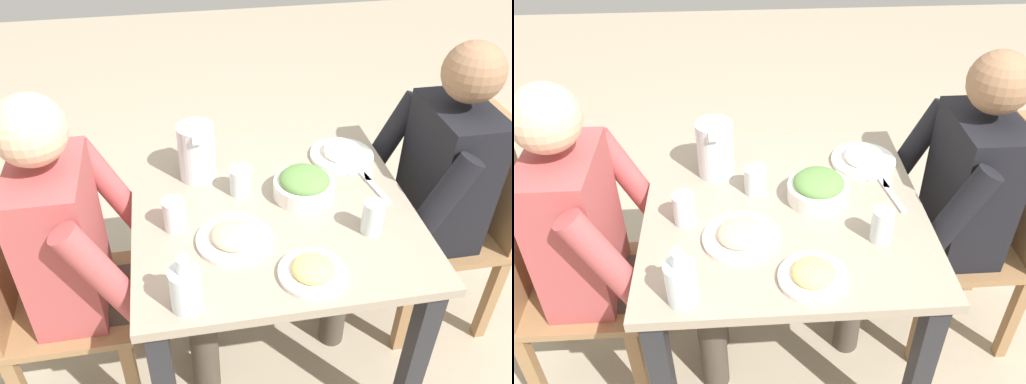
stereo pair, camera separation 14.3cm
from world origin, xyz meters
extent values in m
plane|color=tan|center=(0.00, 0.00, 0.00)|extent=(8.00, 8.00, 0.00)
cube|color=gray|center=(0.00, 0.00, 0.69)|extent=(0.86, 0.86, 0.03)
cube|color=#232328|center=(-0.37, -0.37, 0.34)|extent=(0.06, 0.06, 0.67)
cube|color=#232328|center=(0.37, -0.37, 0.34)|extent=(0.06, 0.06, 0.67)
cube|color=#232328|center=(0.37, 0.37, 0.34)|extent=(0.06, 0.06, 0.67)
cube|color=#997047|center=(-0.08, -0.83, 0.21)|extent=(0.04, 0.04, 0.41)
cube|color=#997047|center=(0.26, -0.83, 0.21)|extent=(0.04, 0.04, 0.41)
cube|color=#997047|center=(-0.08, -0.49, 0.21)|extent=(0.04, 0.04, 0.41)
cube|color=#997047|center=(0.26, -0.49, 0.21)|extent=(0.04, 0.04, 0.41)
cube|color=#997047|center=(0.09, -0.66, 0.42)|extent=(0.40, 0.40, 0.03)
cube|color=#997047|center=(0.09, -0.84, 0.65)|extent=(0.38, 0.04, 0.42)
cube|color=#997047|center=(0.14, 0.83, 0.21)|extent=(0.04, 0.04, 0.41)
cube|color=#997047|center=(0.14, 0.49, 0.21)|extent=(0.04, 0.04, 0.41)
cube|color=#997047|center=(-0.20, 0.49, 0.21)|extent=(0.04, 0.04, 0.41)
cube|color=#997047|center=(-0.03, 0.66, 0.42)|extent=(0.40, 0.40, 0.03)
cube|color=black|center=(0.09, -0.63, 0.69)|extent=(0.32, 0.20, 0.50)
sphere|color=#936B4C|center=(0.09, -0.63, 1.06)|extent=(0.19, 0.19, 0.19)
cylinder|color=#473D33|center=(0.01, -0.44, 0.41)|extent=(0.11, 0.38, 0.11)
cylinder|color=#473D33|center=(0.01, -0.25, 0.22)|extent=(0.10, 0.10, 0.44)
cylinder|color=black|center=(-0.11, -0.49, 0.71)|extent=(0.08, 0.23, 0.37)
cylinder|color=#473D33|center=(0.18, -0.44, 0.41)|extent=(0.11, 0.38, 0.11)
cylinder|color=#473D33|center=(0.18, -0.25, 0.22)|extent=(0.10, 0.10, 0.44)
cylinder|color=black|center=(0.29, -0.49, 0.71)|extent=(0.08, 0.23, 0.37)
cube|color=#B24C4C|center=(-0.03, 0.63, 0.69)|extent=(0.32, 0.20, 0.50)
sphere|color=#DBB28E|center=(-0.03, 0.63, 1.06)|extent=(0.19, 0.19, 0.19)
cylinder|color=#473D33|center=(0.05, 0.44, 0.41)|extent=(0.11, 0.38, 0.11)
cylinder|color=#473D33|center=(0.05, 0.25, 0.22)|extent=(0.10, 0.10, 0.44)
cylinder|color=#B24C4C|center=(0.17, 0.49, 0.71)|extent=(0.08, 0.23, 0.37)
cylinder|color=#473D33|center=(-0.12, 0.44, 0.41)|extent=(0.11, 0.38, 0.11)
cylinder|color=#473D33|center=(-0.12, 0.25, 0.22)|extent=(0.10, 0.10, 0.44)
cylinder|color=#B24C4C|center=(-0.23, 0.49, 0.71)|extent=(0.08, 0.23, 0.37)
cylinder|color=silver|center=(0.20, 0.21, 0.80)|extent=(0.12, 0.12, 0.19)
cube|color=silver|center=(0.27, 0.21, 0.81)|extent=(0.02, 0.02, 0.11)
cube|color=silver|center=(0.14, 0.21, 0.88)|extent=(0.04, 0.03, 0.02)
cylinder|color=white|center=(0.03, -0.11, 0.73)|extent=(0.19, 0.19, 0.05)
ellipsoid|color=#608E47|center=(0.03, -0.11, 0.77)|extent=(0.16, 0.16, 0.06)
cylinder|color=white|center=(-0.14, 0.14, 0.71)|extent=(0.22, 0.22, 0.01)
ellipsoid|color=#B7AD89|center=(-0.14, 0.14, 0.73)|extent=(0.14, 0.14, 0.04)
cylinder|color=white|center=(-0.31, -0.05, 0.71)|extent=(0.19, 0.19, 0.01)
ellipsoid|color=#E0C670|center=(-0.31, -0.05, 0.73)|extent=(0.12, 0.12, 0.04)
cylinder|color=white|center=(0.22, -0.29, 0.71)|extent=(0.22, 0.22, 0.01)
ellipsoid|color=white|center=(0.22, -0.29, 0.73)|extent=(0.14, 0.14, 0.05)
cylinder|color=silver|center=(-0.17, -0.26, 0.75)|extent=(0.06, 0.06, 0.10)
cylinder|color=silver|center=(0.08, 0.08, 0.75)|extent=(0.07, 0.07, 0.09)
cylinder|color=silver|center=(-0.05, 0.30, 0.75)|extent=(0.07, 0.07, 0.10)
cylinder|color=silver|center=(-0.36, 0.29, 0.76)|extent=(0.08, 0.08, 0.12)
cylinder|color=white|center=(-0.36, 0.29, 0.74)|extent=(0.07, 0.07, 0.07)
cylinder|color=silver|center=(-0.36, 0.29, 0.85)|extent=(0.03, 0.03, 0.04)
cube|color=silver|center=(0.15, -0.36, 0.71)|extent=(0.17, 0.06, 0.01)
cube|color=silver|center=(0.03, -0.34, 0.71)|extent=(0.19, 0.05, 0.01)
cube|color=silver|center=(0.20, -0.30, 0.71)|extent=(0.17, 0.03, 0.01)
camera|label=1|loc=(-1.26, 0.27, 1.73)|focal=37.46mm
camera|label=2|loc=(-1.28, 0.13, 1.73)|focal=37.46mm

